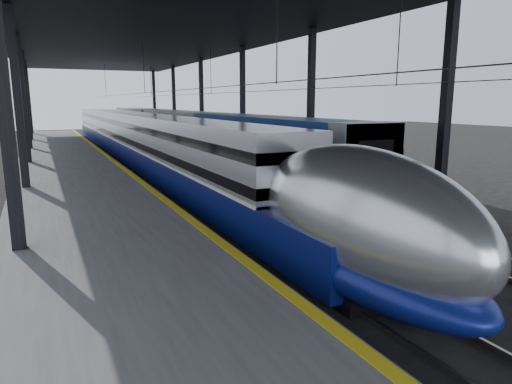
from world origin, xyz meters
TOP-DOWN VIEW (x-y plane):
  - ground at (0.00, 0.00)m, footprint 160.00×160.00m
  - platform at (-3.50, 20.00)m, footprint 6.00×80.00m
  - yellow_strip at (-0.70, 20.00)m, footprint 0.30×80.00m
  - rails at (4.50, 20.00)m, footprint 6.52×80.00m
  - canopy at (1.90, 20.00)m, footprint 18.00×75.00m
  - tgv_train at (2.00, 28.18)m, footprint 2.78×65.20m
  - second_train at (7.00, 33.27)m, footprint 2.96×56.05m

SIDE VIEW (x-z plane):
  - ground at x=0.00m, z-range 0.00..0.00m
  - rails at x=4.50m, z-range 0.00..0.16m
  - platform at x=-3.50m, z-range 0.00..1.00m
  - yellow_strip at x=-0.70m, z-range 1.00..1.01m
  - tgv_train at x=2.00m, z-range -0.13..3.85m
  - second_train at x=7.00m, z-range 0.03..4.10m
  - canopy at x=1.90m, z-range 4.38..13.85m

